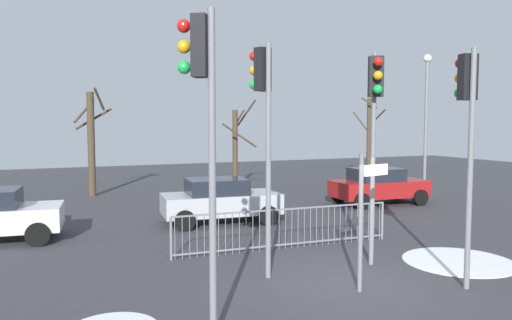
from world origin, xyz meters
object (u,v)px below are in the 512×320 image
Objects in this scene: traffic_light_rear_left at (467,114)px; traffic_light_mid_right at (203,101)px; traffic_light_mid_left at (375,111)px; traffic_light_rear_right at (264,107)px; street_lamp at (426,109)px; bare_tree_centre at (369,137)px; bare_tree_right at (236,147)px; car_red_trailing at (378,185)px; direction_sign_post at (363,214)px; car_silver_mid at (220,200)px; bare_tree_left at (91,141)px.

traffic_light_mid_right reaches higher than traffic_light_rear_left.
traffic_light_mid_left is 2.63m from traffic_light_rear_right.
street_lamp is 1.33× the size of bare_tree_centre.
car_red_trailing is at bearing -56.84° from bare_tree_right.
direction_sign_post is 13.73m from street_lamp.
car_silver_mid is 0.83× the size of bare_tree_centre.
traffic_light_mid_left is 13.15m from bare_tree_right.
traffic_light_rear_left is 16.86m from bare_tree_left.
bare_tree_right is at bearing 67.09° from direction_sign_post.
bare_tree_left is 1.03× the size of bare_tree_centre.
bare_tree_right is (-7.11, 5.03, -1.76)m from street_lamp.
bare_tree_right is (6.57, -0.94, -0.36)m from bare_tree_left.
direction_sign_post is at bearing -72.65° from traffic_light_rear_right.
traffic_light_rear_left is at bearing -128.60° from street_lamp.
direction_sign_post is 15.72m from bare_tree_left.
traffic_light_rear_left is at bearing 139.31° from traffic_light_mid_left.
traffic_light_rear_right is at bearing -94.63° from car_silver_mid.
traffic_light_rear_right reaches higher than direction_sign_post.
street_lamp is at bearing -23.58° from bare_tree_left.
traffic_light_rear_left is at bearing -69.70° from bare_tree_left.
car_silver_mid is (-1.66, 6.00, -2.80)m from traffic_light_mid_left.
traffic_light_mid_right is 5.17m from traffic_light_mid_left.
traffic_light_rear_right is 2.99m from direction_sign_post.
bare_tree_centre is 8.50m from bare_tree_right.
car_silver_mid is 10.95m from street_lamp.
traffic_light_rear_right is 1.13× the size of bare_tree_right.
car_silver_mid is at bearing -48.91° from traffic_light_mid_left.
traffic_light_rear_left is 2.86m from direction_sign_post.
street_lamp is (13.35, 10.12, 0.26)m from traffic_light_mid_right.
car_red_trailing is 8.47m from bare_tree_centre.
traffic_light_rear_right reaches higher than bare_tree_left.
car_red_trailing is (7.11, 1.02, 0.00)m from car_silver_mid.
car_silver_mid is 7.81m from bare_tree_right.
traffic_light_rear_right reaches higher than car_silver_mid.
street_lamp is 6.32m from bare_tree_centre.
car_red_trailing is (8.06, 6.71, -2.86)m from traffic_light_rear_right.
street_lamp is at bearing -102.52° from bare_tree_centre.
bare_tree_left is at bearing -179.84° from bare_tree_centre.
direction_sign_post reaches higher than car_red_trailing.
street_lamp is 8.88m from bare_tree_right.
traffic_light_rear_right is 1.28× the size of car_red_trailing.
direction_sign_post is at bearing -136.81° from street_lamp.
bare_tree_left is (-10.47, 6.90, 1.72)m from car_red_trailing.
bare_tree_centre is at bearing 41.75° from direction_sign_post.
traffic_light_mid_left reaches higher than bare_tree_left.
traffic_light_mid_left is 6.83m from car_silver_mid.
car_silver_mid is at bearing 117.10° from traffic_light_rear_left.
street_lamp reaches higher than car_silver_mid.
traffic_light_mid_left is 14.84m from bare_tree_left.
bare_tree_right is at bearing 96.80° from traffic_light_rear_left.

